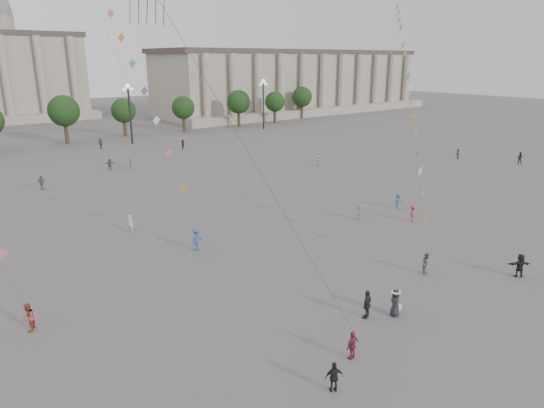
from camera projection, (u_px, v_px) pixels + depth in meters
ground at (385, 341)px, 26.57m from camera, size 360.00×360.00×0.00m
hall_east at (296, 82)px, 139.21m from camera, size 84.00×26.22×17.20m
tree_row at (28, 116)px, 83.62m from camera, size 137.12×5.12×8.00m
lamp_post_mid_east at (129, 102)px, 85.95m from camera, size 2.00×0.90×10.65m
lamp_post_far_east at (263, 95)px, 103.76m from camera, size 2.00×0.90×10.65m
person_crowd_0 at (101, 143)px, 82.46m from camera, size 1.23×0.84×1.94m
person_crowd_3 at (520, 266)px, 34.12m from camera, size 1.60×1.33×1.72m
person_crowd_4 at (130, 163)px, 67.67m from camera, size 1.35×1.44×1.62m
person_crowd_6 at (359, 212)px, 46.36m from camera, size 1.12×0.97×1.50m
person_crowd_7 at (318, 161)px, 69.58m from camera, size 1.51×0.81×1.55m
person_crowd_8 at (413, 213)px, 45.77m from camera, size 1.18×1.16×1.63m
person_crowd_9 at (183, 144)px, 82.51m from camera, size 1.32×1.42×1.59m
person_crowd_12 at (110, 164)px, 66.98m from camera, size 1.37×1.45×1.63m
person_crowd_13 at (130, 223)px, 43.06m from camera, size 0.61×0.69×1.59m
person_crowd_14 at (398, 201)px, 49.72m from camera, size 1.12×0.73×1.64m
person_crowd_15 at (520, 158)px, 70.84m from camera, size 0.98×1.06×1.74m
person_crowd_16 at (41, 182)px, 57.03m from camera, size 1.09×0.80×1.72m
person_crowd_18 at (458, 154)px, 74.41m from camera, size 1.54×0.87×1.58m
tourist_0 at (352, 345)px, 24.78m from camera, size 0.96×0.50×1.57m
tourist_1 at (334, 377)px, 22.33m from camera, size 0.97×0.75×1.53m
tourist_4 at (367, 304)px, 28.68m from camera, size 1.13×0.76×1.78m
kite_flyer_0 at (28, 317)px, 27.33m from camera, size 0.95×1.02×1.68m
kite_flyer_1 at (197, 239)px, 38.84m from camera, size 1.42×1.15×1.92m
kite_flyer_2 at (427, 263)px, 34.67m from camera, size 0.97×0.90×1.59m
hat_person at (395, 302)px, 28.93m from camera, size 0.96×0.77×1.69m
kite_train_east at (401, 36)px, 57.60m from camera, size 40.37×37.49×63.40m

